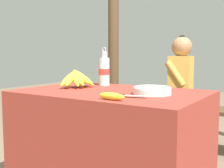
# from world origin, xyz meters

# --- Properties ---
(market_counter) EXTENTS (1.21, 0.80, 0.70)m
(market_counter) POSITION_xyz_m (0.00, 0.00, 0.35)
(market_counter) COLOR maroon
(market_counter) RESTS_ON ground_plane
(banana_bunch_ripe) EXTENTS (0.19, 0.33, 0.14)m
(banana_bunch_ripe) POSITION_xyz_m (-0.31, 0.03, 0.77)
(banana_bunch_ripe) COLOR #4C381E
(banana_bunch_ripe) RESTS_ON market_counter
(serving_bowl) EXTENTS (0.23, 0.23, 0.05)m
(serving_bowl) POSITION_xyz_m (0.30, -0.01, 0.73)
(serving_bowl) COLOR white
(serving_bowl) RESTS_ON market_counter
(water_bottle) EXTENTS (0.08, 0.08, 0.30)m
(water_bottle) POSITION_xyz_m (-0.23, 0.25, 0.82)
(water_bottle) COLOR silver
(water_bottle) RESTS_ON market_counter
(loose_banana_front) EXTENTS (0.17, 0.05, 0.04)m
(loose_banana_front) POSITION_xyz_m (0.21, -0.32, 0.72)
(loose_banana_front) COLOR yellow
(loose_banana_front) RESTS_ON market_counter
(knife) EXTENTS (0.18, 0.07, 0.02)m
(knife) POSITION_xyz_m (0.23, -0.19, 0.71)
(knife) COLOR #BCBCC1
(knife) RESTS_ON market_counter
(wooden_bench) EXTENTS (1.72, 0.32, 0.44)m
(wooden_bench) POSITION_xyz_m (0.24, 1.17, 0.37)
(wooden_bench) COLOR #4C3823
(wooden_bench) RESTS_ON ground_plane
(seated_vendor) EXTENTS (0.44, 0.42, 1.13)m
(seated_vendor) POSITION_xyz_m (0.03, 1.13, 0.66)
(seated_vendor) COLOR #232328
(seated_vendor) RESTS_ON ground_plane
(support_post_near) EXTENTS (0.13, 0.13, 2.58)m
(support_post_near) POSITION_xyz_m (-0.90, 1.41, 1.29)
(support_post_near) COLOR #4C3823
(support_post_near) RESTS_ON ground_plane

